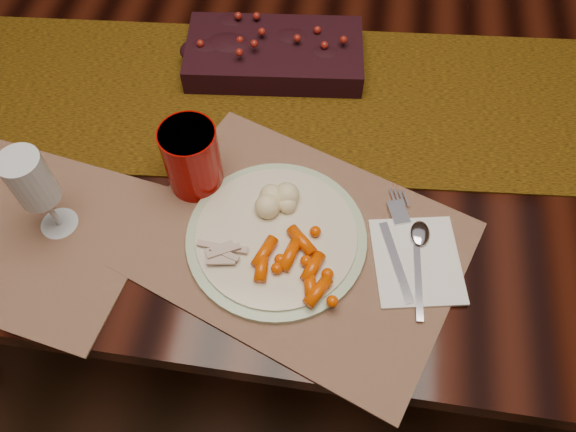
# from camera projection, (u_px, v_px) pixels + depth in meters

# --- Properties ---
(floor) EXTENTS (5.00, 5.00, 0.00)m
(floor) POSITION_uv_depth(u_px,v_px,m) (307.00, 280.00, 1.65)
(floor) COLOR black
(floor) RESTS_ON ground
(dining_table) EXTENTS (1.80, 1.00, 0.75)m
(dining_table) POSITION_uv_depth(u_px,v_px,m) (311.00, 212.00, 1.33)
(dining_table) COLOR black
(dining_table) RESTS_ON floor
(table_runner) EXTENTS (1.83, 0.53, 0.00)m
(table_runner) POSITION_uv_depth(u_px,v_px,m) (291.00, 98.00, 1.01)
(table_runner) COLOR #362408
(table_runner) RESTS_ON dining_table
(centerpiece) EXTENTS (0.34, 0.20, 0.06)m
(centerpiece) POSITION_uv_depth(u_px,v_px,m) (274.00, 51.00, 1.03)
(centerpiece) COLOR black
(centerpiece) RESTS_ON table_runner
(placemat_main) EXTENTS (0.56, 0.49, 0.00)m
(placemat_main) POSITION_uv_depth(u_px,v_px,m) (300.00, 245.00, 0.85)
(placemat_main) COLOR brown
(placemat_main) RESTS_ON dining_table
(placemat_second) EXTENTS (0.44, 0.36, 0.00)m
(placemat_second) POSITION_uv_depth(u_px,v_px,m) (17.00, 230.00, 0.87)
(placemat_second) COLOR brown
(placemat_second) RESTS_ON dining_table
(dinner_plate) EXTENTS (0.31, 0.31, 0.02)m
(dinner_plate) POSITION_uv_depth(u_px,v_px,m) (276.00, 237.00, 0.85)
(dinner_plate) COLOR beige
(dinner_plate) RESTS_ON placemat_main
(baby_carrots) EXTENTS (0.14, 0.13, 0.02)m
(baby_carrots) POSITION_uv_depth(u_px,v_px,m) (287.00, 261.00, 0.81)
(baby_carrots) COLOR #D84500
(baby_carrots) RESTS_ON dinner_plate
(mashed_potatoes) EXTENTS (0.09, 0.08, 0.04)m
(mashed_potatoes) POSITION_uv_depth(u_px,v_px,m) (275.00, 197.00, 0.85)
(mashed_potatoes) COLOR beige
(mashed_potatoes) RESTS_ON dinner_plate
(turkey_shreds) EXTENTS (0.08, 0.06, 0.02)m
(turkey_shreds) POSITION_uv_depth(u_px,v_px,m) (219.00, 252.00, 0.82)
(turkey_shreds) COLOR tan
(turkey_shreds) RESTS_ON dinner_plate
(napkin) EXTENTS (0.15, 0.17, 0.01)m
(napkin) POSITION_uv_depth(u_px,v_px,m) (417.00, 261.00, 0.83)
(napkin) COLOR white
(napkin) RESTS_ON placemat_main
(fork) EXTENTS (0.08, 0.17, 0.00)m
(fork) POSITION_uv_depth(u_px,v_px,m) (397.00, 249.00, 0.84)
(fork) COLOR silver
(fork) RESTS_ON napkin
(spoon) EXTENTS (0.04, 0.15, 0.00)m
(spoon) POSITION_uv_depth(u_px,v_px,m) (419.00, 267.00, 0.82)
(spoon) COLOR white
(spoon) RESTS_ON napkin
(red_cup) EXTENTS (0.09, 0.09, 0.12)m
(red_cup) POSITION_uv_depth(u_px,v_px,m) (192.00, 158.00, 0.86)
(red_cup) COLOR #8E0300
(red_cup) RESTS_ON placemat_main
(wine_glass) EXTENTS (0.07, 0.07, 0.17)m
(wine_glass) POSITION_uv_depth(u_px,v_px,m) (40.00, 195.00, 0.80)
(wine_glass) COLOR #AABBCD
(wine_glass) RESTS_ON dining_table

